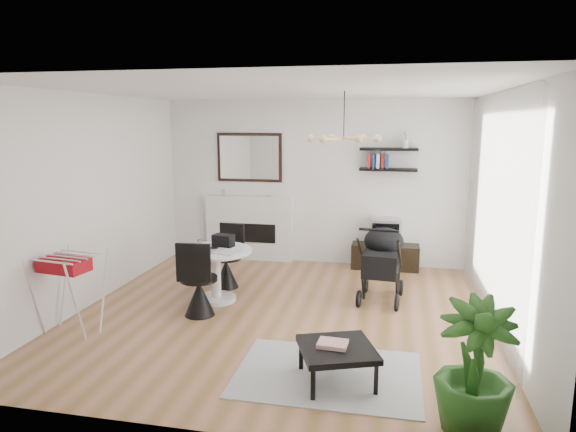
% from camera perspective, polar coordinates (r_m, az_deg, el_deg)
% --- Properties ---
extents(floor, '(5.00, 5.00, 0.00)m').
position_cam_1_polar(floor, '(6.46, -0.75, -10.86)').
color(floor, olive).
rests_on(floor, ground).
extents(ceiling, '(5.00, 5.00, 0.00)m').
position_cam_1_polar(ceiling, '(6.02, -0.81, 13.81)').
color(ceiling, white).
rests_on(ceiling, wall_back).
extents(wall_back, '(5.00, 0.00, 5.00)m').
position_cam_1_polar(wall_back, '(8.53, 2.89, 3.74)').
color(wall_back, white).
rests_on(wall_back, floor).
extents(wall_left, '(0.00, 5.00, 5.00)m').
position_cam_1_polar(wall_left, '(7.07, -20.98, 1.65)').
color(wall_left, white).
rests_on(wall_left, floor).
extents(wall_right, '(0.00, 5.00, 5.00)m').
position_cam_1_polar(wall_right, '(6.07, 22.92, 0.16)').
color(wall_right, white).
rests_on(wall_right, floor).
extents(sheer_curtain, '(0.04, 3.60, 2.60)m').
position_cam_1_polar(sheer_curtain, '(6.25, 21.68, 0.52)').
color(sheer_curtain, white).
rests_on(sheer_curtain, wall_right).
extents(fireplace, '(1.50, 0.17, 2.16)m').
position_cam_1_polar(fireplace, '(8.80, -4.33, -0.46)').
color(fireplace, white).
rests_on(fireplace, floor).
extents(shelf_lower, '(0.90, 0.25, 0.04)m').
position_cam_1_polar(shelf_lower, '(8.27, 11.07, 5.09)').
color(shelf_lower, black).
rests_on(shelf_lower, wall_back).
extents(shelf_upper, '(0.90, 0.25, 0.04)m').
position_cam_1_polar(shelf_upper, '(8.25, 11.15, 7.30)').
color(shelf_upper, black).
rests_on(shelf_upper, wall_back).
extents(pendant_lamp, '(0.90, 0.90, 0.10)m').
position_cam_1_polar(pendant_lamp, '(6.20, 6.21, 8.57)').
color(pendant_lamp, tan).
rests_on(pendant_lamp, ceiling).
extents(tv_console, '(1.07, 0.37, 0.40)m').
position_cam_1_polar(tv_console, '(8.45, 10.73, -4.44)').
color(tv_console, black).
rests_on(tv_console, floor).
extents(crt_tv, '(0.49, 0.43, 0.43)m').
position_cam_1_polar(crt_tv, '(8.35, 10.80, -1.70)').
color(crt_tv, '#BBBBBD').
rests_on(crt_tv, tv_console).
extents(dining_table, '(0.96, 0.96, 0.70)m').
position_cam_1_polar(dining_table, '(6.85, -8.02, -5.63)').
color(dining_table, white).
rests_on(dining_table, floor).
extents(laptop, '(0.35, 0.29, 0.02)m').
position_cam_1_polar(laptop, '(6.75, -9.11, -3.69)').
color(laptop, black).
rests_on(laptop, dining_table).
extents(black_bag, '(0.30, 0.22, 0.16)m').
position_cam_1_polar(black_bag, '(6.91, -7.20, -2.73)').
color(black_bag, black).
rests_on(black_bag, dining_table).
extents(newspaper, '(0.42, 0.37, 0.01)m').
position_cam_1_polar(newspaper, '(6.64, -7.00, -3.95)').
color(newspaper, beige).
rests_on(newspaper, dining_table).
extents(drinking_glass, '(0.06, 0.06, 0.09)m').
position_cam_1_polar(drinking_glass, '(6.96, -9.82, -2.98)').
color(drinking_glass, white).
rests_on(drinking_glass, dining_table).
extents(chair_far, '(0.45, 0.46, 0.90)m').
position_cam_1_polar(chair_far, '(7.43, -6.81, -5.73)').
color(chair_far, black).
rests_on(chair_far, floor).
extents(chair_near, '(0.46, 0.47, 0.95)m').
position_cam_1_polar(chair_near, '(6.41, -9.88, -8.32)').
color(chair_near, black).
rests_on(chair_near, floor).
extents(drying_rack, '(0.68, 0.64, 0.91)m').
position_cam_1_polar(drying_rack, '(6.25, -23.10, -7.82)').
color(drying_rack, white).
rests_on(drying_rack, floor).
extents(stroller, '(0.61, 0.91, 1.08)m').
position_cam_1_polar(stroller, '(6.95, 10.39, -5.47)').
color(stroller, black).
rests_on(stroller, floor).
extents(rug, '(1.72, 1.24, 0.01)m').
position_cam_1_polar(rug, '(5.07, 4.45, -17.10)').
color(rug, gray).
rests_on(rug, floor).
extents(coffee_table, '(0.84, 0.84, 0.33)m').
position_cam_1_polar(coffee_table, '(4.82, 5.48, -14.64)').
color(coffee_table, black).
rests_on(coffee_table, rug).
extents(magazines, '(0.28, 0.23, 0.04)m').
position_cam_1_polar(magazines, '(4.80, 4.98, -13.97)').
color(magazines, '#BF332F').
rests_on(magazines, coffee_table).
extents(potted_plant, '(0.62, 0.62, 1.06)m').
position_cam_1_polar(potted_plant, '(4.24, 20.01, -15.63)').
color(potted_plant, '#215117').
rests_on(potted_plant, floor).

